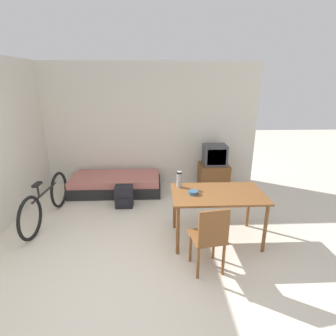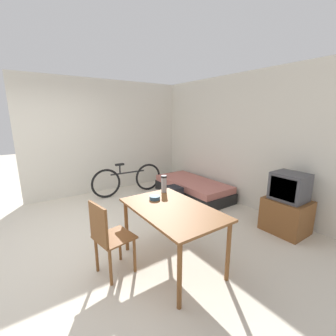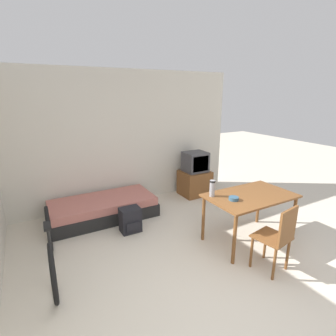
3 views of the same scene
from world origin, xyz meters
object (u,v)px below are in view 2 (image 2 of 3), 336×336
tv (287,206)px  dining_table (172,214)px  wooden_chair (107,235)px  backpack (174,196)px  bicycle (128,180)px  thermos_flask (164,183)px  mate_bowl (155,198)px  daybed (192,188)px

tv → dining_table: 2.06m
dining_table → wooden_chair: bearing=-108.6°
tv → backpack: tv is taller
wooden_chair → backpack: bearing=124.0°
tv → bicycle: bearing=-157.1°
tv → dining_table: size_ratio=0.74×
thermos_flask → dining_table: bearing=-24.0°
wooden_chair → mate_bowl: wooden_chair is taller
wooden_chair → thermos_flask: (-0.30, 0.98, 0.38)m
bicycle → backpack: (1.26, 0.46, -0.14)m
mate_bowl → backpack: bearing=134.5°
thermos_flask → backpack: bearing=137.1°
bicycle → backpack: 1.35m
daybed → backpack: bearing=-70.5°
dining_table → backpack: (-1.51, 1.14, -0.47)m
wooden_chair → mate_bowl: (-0.12, 0.71, 0.27)m
backpack → bicycle: bearing=-159.8°
tv → mate_bowl: size_ratio=6.98×
tv → bicycle: tv is taller
bicycle → backpack: bearing=20.2°
wooden_chair → bicycle: bearing=150.7°
tv → thermos_flask: bearing=-117.7°
bicycle → mate_bowl: size_ratio=12.40×
mate_bowl → backpack: (-1.15, 1.17, -0.58)m
bicycle → mate_bowl: mate_bowl is taller
daybed → wooden_chair: size_ratio=2.06×
tv → dining_table: tv is taller
thermos_flask → mate_bowl: thermos_flask is taller
mate_bowl → bicycle: bearing=163.7°
tv → backpack: (-1.90, -0.87, -0.23)m
bicycle → mate_bowl: bearing=-16.3°
backpack → dining_table: bearing=-37.0°
wooden_chair → daybed: bearing=120.3°
mate_bowl → backpack: size_ratio=0.33×
thermos_flask → wooden_chair: bearing=-73.2°
tv → bicycle: 3.43m
dining_table → bicycle: (-2.77, 0.68, -0.33)m
dining_table → bicycle: size_ratio=0.76×
dining_table → mate_bowl: (-0.36, -0.03, 0.11)m
dining_table → backpack: bearing=143.0°
wooden_chair → backpack: 2.29m
dining_table → thermos_flask: thermos_flask is taller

